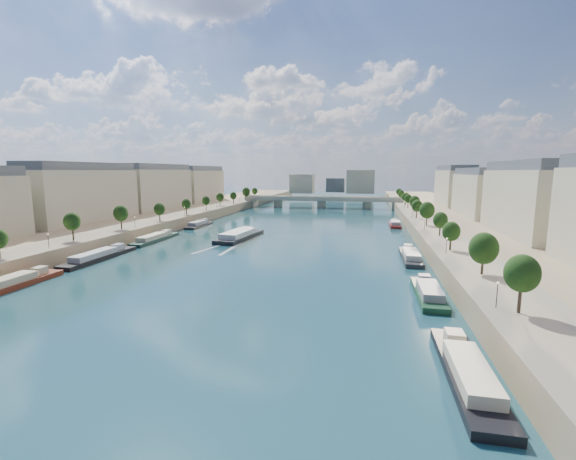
% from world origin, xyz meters
% --- Properties ---
extents(ground, '(700.00, 700.00, 0.00)m').
position_xyz_m(ground, '(0.00, 100.00, 0.00)').
color(ground, '#0D373C').
rests_on(ground, ground).
extents(quay_left, '(44.00, 520.00, 5.00)m').
position_xyz_m(quay_left, '(-72.00, 100.00, 2.50)').
color(quay_left, '#9E8460').
rests_on(quay_left, ground).
extents(quay_right, '(44.00, 520.00, 5.00)m').
position_xyz_m(quay_right, '(72.00, 100.00, 2.50)').
color(quay_right, '#9E8460').
rests_on(quay_right, ground).
extents(pave_left, '(14.00, 520.00, 0.10)m').
position_xyz_m(pave_left, '(-57.00, 100.00, 5.05)').
color(pave_left, gray).
rests_on(pave_left, quay_left).
extents(pave_right, '(14.00, 520.00, 0.10)m').
position_xyz_m(pave_right, '(57.00, 100.00, 5.05)').
color(pave_right, gray).
rests_on(pave_right, quay_right).
extents(trees_left, '(4.80, 268.80, 8.26)m').
position_xyz_m(trees_left, '(-55.00, 102.00, 10.48)').
color(trees_left, '#382B1E').
rests_on(trees_left, ground).
extents(trees_right, '(4.80, 268.80, 8.26)m').
position_xyz_m(trees_right, '(55.00, 110.00, 10.48)').
color(trees_right, '#382B1E').
rests_on(trees_right, ground).
extents(lamps_left, '(0.36, 200.36, 4.28)m').
position_xyz_m(lamps_left, '(-52.50, 90.00, 7.78)').
color(lamps_left, black).
rests_on(lamps_left, ground).
extents(lamps_right, '(0.36, 200.36, 4.28)m').
position_xyz_m(lamps_right, '(52.50, 105.00, 7.78)').
color(lamps_right, black).
rests_on(lamps_right, ground).
extents(buildings_left, '(16.00, 226.00, 23.20)m').
position_xyz_m(buildings_left, '(-85.00, 112.00, 16.45)').
color(buildings_left, '#BCB090').
rests_on(buildings_left, ground).
extents(buildings_right, '(16.00, 226.00, 23.20)m').
position_xyz_m(buildings_right, '(85.00, 112.00, 16.45)').
color(buildings_right, '#BCB090').
rests_on(buildings_right, ground).
extents(skyline, '(79.00, 42.00, 22.00)m').
position_xyz_m(skyline, '(3.19, 319.52, 14.66)').
color(skyline, '#BCB090').
rests_on(skyline, ground).
extents(bridge, '(112.00, 12.00, 8.15)m').
position_xyz_m(bridge, '(0.00, 216.64, 5.08)').
color(bridge, '#C1B79E').
rests_on(bridge, ground).
extents(tour_barge, '(11.34, 30.49, 4.05)m').
position_xyz_m(tour_barge, '(-15.90, 82.61, 1.16)').
color(tour_barge, black).
rests_on(tour_barge, ground).
extents(wake, '(10.74, 26.02, 0.04)m').
position_xyz_m(wake, '(-15.90, 66.06, 0.02)').
color(wake, silver).
rests_on(wake, ground).
extents(moored_barges_left, '(5.00, 120.69, 3.60)m').
position_xyz_m(moored_barges_left, '(-45.50, 57.18, 0.84)').
color(moored_barges_left, '#622111').
rests_on(moored_barges_left, ground).
extents(moored_barges_right, '(5.00, 160.27, 3.60)m').
position_xyz_m(moored_barges_right, '(45.50, 46.06, 0.84)').
color(moored_barges_right, black).
rests_on(moored_barges_right, ground).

